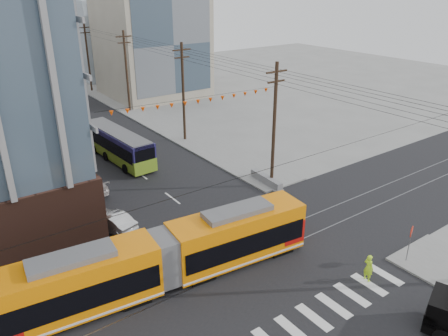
{
  "coord_description": "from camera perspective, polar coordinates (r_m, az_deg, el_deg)",
  "views": [
    {
      "loc": [
        -15.74,
        -15.29,
        16.96
      ],
      "look_at": [
        1.46,
        8.55,
        4.33
      ],
      "focal_mm": 35.0,
      "sensor_mm": 36.0,
      "label": 1
    }
  ],
  "objects": [
    {
      "name": "streetcar",
      "position": [
        26.57,
        -7.86,
        -11.67
      ],
      "size": [
        19.33,
        4.66,
        3.69
      ],
      "primitive_type": null,
      "rotation": [
        0.0,
        0.0,
        -0.1
      ],
      "color": "orange",
      "rests_on": "ground"
    },
    {
      "name": "jersey_barrier",
      "position": [
        39.61,
        5.54,
        -1.57
      ],
      "size": [
        1.17,
        4.07,
        0.8
      ],
      "primitive_type": "cube",
      "rotation": [
        0.0,
        0.0,
        -0.07
      ],
      "color": "slate",
      "rests_on": "ground"
    },
    {
      "name": "utility_pole_far",
      "position": [
        76.16,
        -17.35,
        13.59
      ],
      "size": [
        0.3,
        0.3,
        11.0
      ],
      "primitive_type": "cylinder",
      "color": "black",
      "rests_on": "ground"
    },
    {
      "name": "pedestrian",
      "position": [
        28.6,
        18.35,
        -12.26
      ],
      "size": [
        0.48,
        0.69,
        1.81
      ],
      "primitive_type": "imported",
      "rotation": [
        0.0,
        0.0,
        1.5
      ],
      "color": "#BBFA22",
      "rests_on": "ground"
    },
    {
      "name": "bg_bldg_ne_near",
      "position": [
        71.37,
        -9.48,
        15.74
      ],
      "size": [
        14.0,
        14.0,
        16.0
      ],
      "primitive_type": "cube",
      "color": "gray",
      "rests_on": "ground"
    },
    {
      "name": "bg_bldg_ne_far",
      "position": [
        90.41,
        -14.27,
        16.26
      ],
      "size": [
        16.0,
        16.0,
        14.0
      ],
      "primitive_type": "cube",
      "color": "#8C99A5",
      "rests_on": "ground"
    },
    {
      "name": "parked_car_white",
      "position": [
        39.8,
        -17.67,
        -1.93
      ],
      "size": [
        2.98,
        5.55,
        1.53
      ],
      "primitive_type": "imported",
      "rotation": [
        0.0,
        0.0,
        3.31
      ],
      "color": "#B9B0AD",
      "rests_on": "ground"
    },
    {
      "name": "parked_car_grey",
      "position": [
        42.97,
        -19.59,
        -0.5
      ],
      "size": [
        2.62,
        4.76,
        1.26
      ],
      "primitive_type": "imported",
      "rotation": [
        0.0,
        0.0,
        3.26
      ],
      "color": "#4C4E55",
      "rests_on": "ground"
    },
    {
      "name": "city_bus",
      "position": [
        45.85,
        -13.71,
        2.99
      ],
      "size": [
        3.13,
        11.36,
        3.18
      ],
      "primitive_type": null,
      "rotation": [
        0.0,
        0.0,
        0.06
      ],
      "color": "#211C51",
      "rests_on": "ground"
    },
    {
      "name": "parked_car_silver",
      "position": [
        33.42,
        -14.41,
        -6.68
      ],
      "size": [
        2.6,
        4.46,
        1.39
      ],
      "primitive_type": "imported",
      "rotation": [
        0.0,
        0.0,
        3.43
      ],
      "color": "silver",
      "rests_on": "ground"
    },
    {
      "name": "ground",
      "position": [
        27.73,
        8.18,
        -14.72
      ],
      "size": [
        160.0,
        160.0,
        0.0
      ],
      "primitive_type": "plane",
      "color": "slate"
    },
    {
      "name": "stop_sign",
      "position": [
        30.92,
        22.99,
        -9.33
      ],
      "size": [
        1.0,
        1.0,
        2.54
      ],
      "primitive_type": null,
      "rotation": [
        0.0,
        0.0,
        0.37
      ],
      "color": "#B31808",
      "rests_on": "ground"
    }
  ]
}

